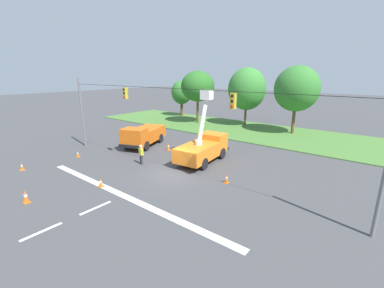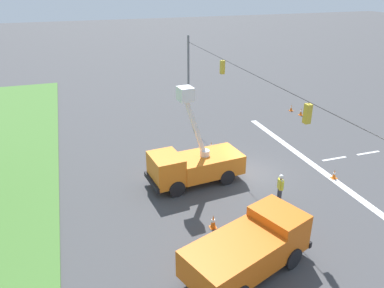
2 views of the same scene
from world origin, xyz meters
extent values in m
plane|color=#424244|center=(0.00, 0.00, 0.00)|extent=(200.00, 200.00, 0.00)
cube|color=silver|center=(0.00, -4.81, 0.00)|extent=(17.60, 0.50, 0.01)
cube|color=silver|center=(0.00, -6.81, 0.00)|extent=(0.20, 2.00, 0.01)
cube|color=silver|center=(0.00, -9.81, 0.00)|extent=(0.20, 2.00, 0.01)
cylinder|color=slate|center=(13.00, 0.00, 3.60)|extent=(0.20, 0.20, 7.20)
cylinder|color=black|center=(0.00, 0.00, 6.60)|extent=(26.00, 0.03, 0.03)
cylinder|color=black|center=(-5.42, 0.00, 6.55)|extent=(0.02, 0.02, 0.10)
cube|color=gold|center=(-5.42, 0.00, 6.02)|extent=(0.32, 0.28, 0.96)
cylinder|color=black|center=(-5.42, -0.16, 6.34)|extent=(0.16, 0.05, 0.16)
cylinder|color=black|center=(-5.42, -0.16, 6.02)|extent=(0.16, 0.05, 0.16)
cylinder|color=red|center=(-5.42, -0.16, 5.70)|extent=(0.16, 0.05, 0.16)
cylinder|color=black|center=(5.05, 0.00, 6.55)|extent=(0.02, 0.02, 0.10)
cube|color=gold|center=(5.05, 0.00, 6.02)|extent=(0.32, 0.28, 0.96)
cylinder|color=black|center=(5.05, -0.16, 6.34)|extent=(0.16, 0.05, 0.16)
cylinder|color=black|center=(5.05, -0.16, 6.02)|extent=(0.16, 0.05, 0.16)
cylinder|color=red|center=(5.05, -0.16, 5.70)|extent=(0.16, 0.05, 0.16)
cube|color=orange|center=(0.16, 2.81, 1.11)|extent=(2.83, 4.29, 1.22)
cube|color=orange|center=(-0.15, 5.68, 1.36)|extent=(2.49, 1.98, 1.72)
cube|color=#1E2838|center=(-0.22, 6.29, 1.66)|extent=(2.05, 0.32, 0.77)
cube|color=black|center=(-0.26, 6.63, 0.65)|extent=(2.42, 0.42, 0.30)
cylinder|color=black|center=(-1.23, 5.33, 0.50)|extent=(0.39, 1.02, 1.00)
cylinder|color=black|center=(0.97, 5.57, 0.50)|extent=(0.39, 1.02, 1.00)
cylinder|color=black|center=(-0.87, 1.97, 0.50)|extent=(0.39, 1.02, 1.00)
cylinder|color=black|center=(1.34, 2.21, 0.50)|extent=(0.39, 1.02, 1.00)
cylinder|color=silver|center=(0.13, 3.09, 1.90)|extent=(0.60, 0.60, 0.36)
cube|color=white|center=(0.06, 3.74, 3.67)|extent=(0.40, 1.54, 3.98)
cube|color=white|center=(-0.01, 4.38, 5.87)|extent=(0.98, 0.89, 0.80)
cube|color=orange|center=(-8.43, 5.00, 1.16)|extent=(3.75, 4.69, 1.32)
cube|color=orange|center=(-7.42, 2.27, 1.39)|extent=(2.84, 2.47, 1.78)
cube|color=#1E2838|center=(-7.21, 1.69, 1.70)|extent=(2.01, 0.83, 0.80)
cube|color=black|center=(-7.09, 1.37, 0.65)|extent=(2.38, 1.01, 0.30)
cylinder|color=black|center=(-6.43, 2.88, 0.50)|extent=(0.61, 1.03, 1.00)
cylinder|color=black|center=(-8.57, 2.09, 0.50)|extent=(0.61, 1.03, 1.00)
cylinder|color=black|center=(-7.61, 6.08, 0.50)|extent=(0.61, 1.03, 1.00)
cylinder|color=#383842|center=(-3.76, -0.11, 0.42)|extent=(0.18, 0.18, 0.85)
cylinder|color=#383842|center=(-3.56, -0.15, 0.42)|extent=(0.18, 0.18, 0.85)
cube|color=yellow|center=(-3.66, -0.13, 1.15)|extent=(0.44, 0.31, 0.60)
cube|color=silver|center=(-3.66, -0.13, 1.15)|extent=(0.43, 0.16, 0.62)
cylinder|color=yellow|center=(-3.92, -0.08, 1.18)|extent=(0.11, 0.11, 0.55)
cylinder|color=yellow|center=(-3.39, -0.18, 1.18)|extent=(0.11, 0.11, 0.55)
sphere|color=tan|center=(-3.66, -0.13, 1.58)|extent=(0.22, 0.22, 0.22)
sphere|color=white|center=(-3.66, -0.13, 1.64)|extent=(0.26, 0.26, 0.26)
cube|color=orange|center=(4.16, 1.08, 0.01)|extent=(0.36, 0.36, 0.03)
cone|color=orange|center=(4.16, 1.08, 0.35)|extent=(0.26, 0.26, 0.64)
cylinder|color=white|center=(4.16, 1.08, 0.38)|extent=(0.16, 0.16, 0.12)
cube|color=orange|center=(-2.37, -4.93, 0.01)|extent=(0.36, 0.36, 0.03)
cone|color=orange|center=(-2.37, -4.93, 0.33)|extent=(0.24, 0.24, 0.60)
cylinder|color=white|center=(-2.37, -4.93, 0.36)|extent=(0.15, 0.15, 0.11)
cube|color=orange|center=(-4.76, 4.41, 0.01)|extent=(0.36, 0.36, 0.03)
cone|color=orange|center=(-4.76, 4.41, 0.40)|extent=(0.30, 0.30, 0.74)
cylinder|color=white|center=(-4.76, 4.41, 0.44)|extent=(0.18, 0.18, 0.13)
cube|color=orange|center=(8.75, -9.74, 0.01)|extent=(0.36, 0.36, 0.03)
cone|color=orange|center=(8.75, -9.74, 0.35)|extent=(0.26, 0.26, 0.64)
cylinder|color=white|center=(8.75, -9.74, 0.38)|extent=(0.16, 0.16, 0.12)
cube|color=orange|center=(10.10, -9.55, 0.01)|extent=(0.36, 0.36, 0.03)
cone|color=orange|center=(10.10, -9.55, 0.34)|extent=(0.24, 0.24, 0.61)
cylinder|color=white|center=(10.10, -9.55, 0.37)|extent=(0.15, 0.15, 0.11)
camera|label=1|loc=(12.87, -13.90, 7.66)|focal=24.00mm
camera|label=2|loc=(-19.60, 10.50, 11.99)|focal=35.00mm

